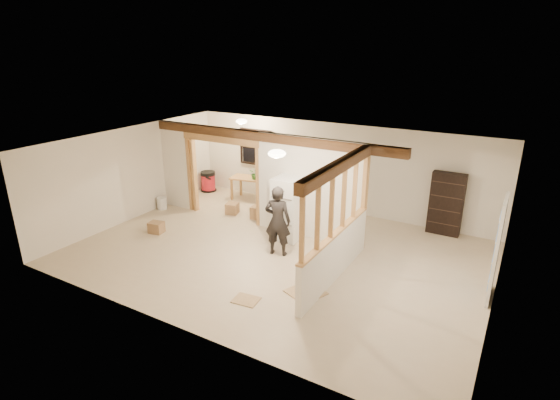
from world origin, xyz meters
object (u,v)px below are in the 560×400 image
Objects in this scene: shop_vac at (208,181)px; work_table at (251,189)px; refrigerator at (288,209)px; woman at (278,221)px; bookshelf at (446,204)px.

work_table is at bearing -2.19° from shop_vac.
work_table is 1.70m from shop_vac.
woman is (0.21, -0.86, 0.03)m from refrigerator.
work_table is 0.73× the size of bookshelf.
bookshelf is (7.27, 0.30, 0.46)m from shop_vac.
bookshelf is (3.25, 2.22, 0.02)m from refrigerator.
bookshelf reaches higher than refrigerator.
bookshelf is (3.03, 3.07, -0.02)m from woman.
work_table is 5.61m from bookshelf.
bookshelf is at bearing -7.14° from work_table.
woman is 1.39× the size of work_table.
shop_vac is (-4.02, 1.92, -0.45)m from refrigerator.
refrigerator is at bearing -89.73° from woman.
shop_vac is 0.42× the size of bookshelf.
shop_vac is 7.29m from bookshelf.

